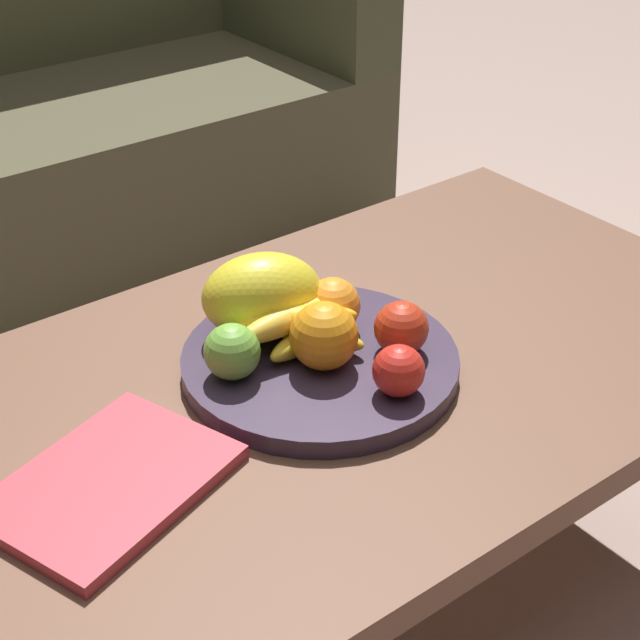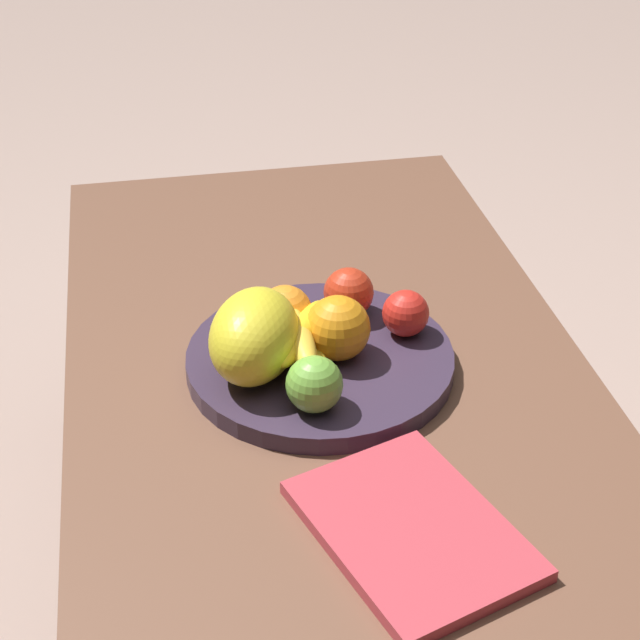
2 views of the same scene
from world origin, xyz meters
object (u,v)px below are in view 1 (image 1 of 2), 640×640
Objects in this scene: coffee_table at (310,412)px; apple_front at (399,371)px; melon_large_front at (260,296)px; couch at (0,143)px; orange_left at (333,305)px; apple_left at (232,352)px; magazine at (109,484)px; apple_right at (401,328)px; orange_front at (324,336)px; fruit_bowl at (320,363)px; banana_bunch at (301,326)px.

apple_front is at bearing -65.44° from coffee_table.
coffee_table is at bearing -88.31° from melon_large_front.
orange_left is (-0.06, -1.29, 0.21)m from couch.
apple_left is 0.27× the size of magazine.
couch is 1.44m from magazine.
orange_left is 0.28× the size of magazine.
apple_front is 0.91× the size of apple_right.
orange_front reaches higher than magazine.
couch is 4.95× the size of fruit_bowl.
apple_right is (0.06, 0.06, 0.00)m from apple_front.
apple_front is (-0.02, -0.15, -0.00)m from orange_left.
melon_large_front is 0.10m from apple_left.
apple_front is (0.05, -0.20, -0.02)m from melon_large_front.
apple_right is at bearing -20.36° from orange_front.
melon_large_front reaches higher than coffee_table.
orange_left reaches higher than magazine.
coffee_table is 18.93× the size of apple_right.
coffee_table is 0.16m from apple_right.
orange_left is 0.10m from apple_right.
orange_left is at bearing 110.77° from apple_right.
apple_front is at bearing -32.01° from magazine.
melon_large_front is (-0.03, 0.09, 0.07)m from fruit_bowl.
apple_right reaches higher than apple_front.
apple_front is (-0.08, -1.45, 0.21)m from couch.
banana_bunch is (0.00, 0.05, -0.01)m from orange_front.
coffee_table is 0.16m from melon_large_front.
coffee_table is 0.11m from orange_front.
melon_large_front is 0.85× the size of banana_bunch.
couch reaches higher than orange_left.
couch is 11.17× the size of melon_large_front.
apple_left reaches higher than apple_front.
fruit_bowl is 0.13m from apple_front.
orange_left reaches higher than fruit_bowl.
orange_front is 0.47× the size of banana_bunch.
melon_large_front is 2.25× the size of apple_right.
melon_large_front is 2.14× the size of orange_left.
apple_front reaches higher than fruit_bowl.
apple_left is at bearing 156.77° from apple_right.
apple_left is 0.38× the size of banana_bunch.
orange_left is at bearing -33.08° from melon_large_front.
melon_large_front is at bearing 146.92° from orange_left.
orange_front is at bearing -80.33° from melon_large_front.
apple_right is at bearing -51.84° from melon_large_front.
apple_left is at bearing 165.80° from fruit_bowl.
apple_right is 0.38× the size of banana_bunch.
magazine is at bearing -172.99° from fruit_bowl.
melon_large_front is 2.23× the size of apple_left.
orange_front is 1.35× the size of apple_front.
orange_left is 0.40× the size of banana_bunch.
magazine is at bearing -167.36° from banana_bunch.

